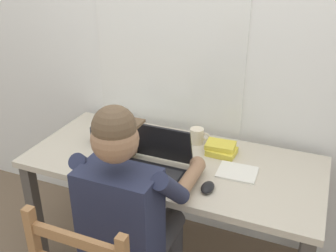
% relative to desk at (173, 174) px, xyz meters
% --- Properties ---
extents(back_wall, '(6.00, 0.08, 2.60)m').
position_rel_desk_xyz_m(back_wall, '(-0.00, 0.43, 0.65)').
color(back_wall, silver).
rests_on(back_wall, ground).
extents(desk, '(1.57, 0.71, 0.74)m').
position_rel_desk_xyz_m(desk, '(0.00, 0.00, 0.00)').
color(desk, '#BCB29E').
rests_on(desk, ground).
extents(seated_person, '(0.50, 0.60, 1.25)m').
position_rel_desk_xyz_m(seated_person, '(-0.03, -0.43, 0.05)').
color(seated_person, '#232842').
rests_on(seated_person, ground).
extents(laptop, '(0.33, 0.30, 0.23)m').
position_rel_desk_xyz_m(laptop, '(-0.04, -0.15, 0.15)').
color(laptop, black).
rests_on(laptop, desk).
extents(computer_mouse, '(0.06, 0.10, 0.03)m').
position_rel_desk_xyz_m(computer_mouse, '(0.26, -0.20, 0.11)').
color(computer_mouse, black).
rests_on(computer_mouse, desk).
extents(coffee_mug_white, '(0.12, 0.08, 0.09)m').
position_rel_desk_xyz_m(coffee_mug_white, '(0.06, 0.23, 0.14)').
color(coffee_mug_white, beige).
rests_on(coffee_mug_white, desk).
extents(coffee_mug_dark, '(0.12, 0.08, 0.10)m').
position_rel_desk_xyz_m(coffee_mug_dark, '(-0.47, 0.01, 0.14)').
color(coffee_mug_dark, black).
rests_on(coffee_mug_dark, desk).
extents(book_stack_main, '(0.19, 0.14, 0.08)m').
position_rel_desk_xyz_m(book_stack_main, '(-0.24, 0.07, 0.13)').
color(book_stack_main, '#38844C').
rests_on(book_stack_main, desk).
extents(book_stack_side, '(0.17, 0.14, 0.06)m').
position_rel_desk_xyz_m(book_stack_side, '(0.22, 0.16, 0.12)').
color(book_stack_side, gold).
rests_on(book_stack_side, desk).
extents(paper_pile_near_laptop, '(0.20, 0.17, 0.01)m').
position_rel_desk_xyz_m(paper_pile_near_laptop, '(0.35, -0.00, 0.10)').
color(paper_pile_near_laptop, silver).
rests_on(paper_pile_near_laptop, desk).
extents(paper_pile_back_corner, '(0.25, 0.20, 0.01)m').
position_rel_desk_xyz_m(paper_pile_back_corner, '(-0.37, 0.18, 0.10)').
color(paper_pile_back_corner, white).
rests_on(paper_pile_back_corner, desk).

